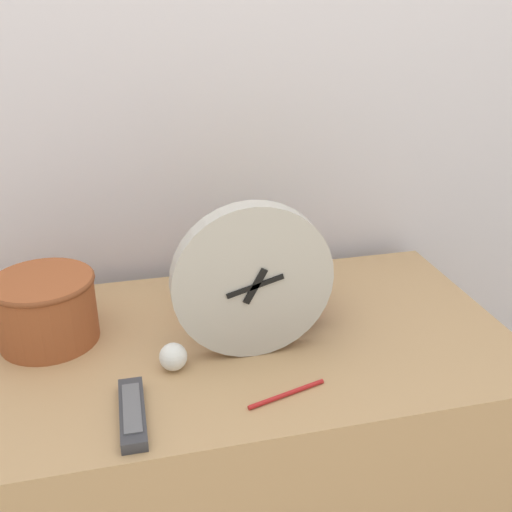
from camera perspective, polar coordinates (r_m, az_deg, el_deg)
wall_back at (r=1.39m, az=-8.74°, el=15.89°), size 6.00×0.04×2.40m
desk at (r=1.44m, az=-4.95°, el=-20.99°), size 1.25×0.60×0.76m
desk_clock at (r=1.09m, az=-0.30°, el=-2.46°), size 0.30×0.04×0.30m
book_stack at (r=1.26m, az=0.37°, el=-1.99°), size 0.26×0.22×0.16m
basket at (r=1.23m, az=-19.41°, el=-4.62°), size 0.20×0.20×0.13m
tv_remote at (r=1.02m, az=-11.69°, el=-14.42°), size 0.04×0.17×0.02m
crumpled_paper_ball at (r=1.11m, az=-7.89°, el=-9.48°), size 0.05×0.05×0.05m
pen at (r=1.05m, az=2.95°, el=-13.00°), size 0.15×0.05×0.01m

